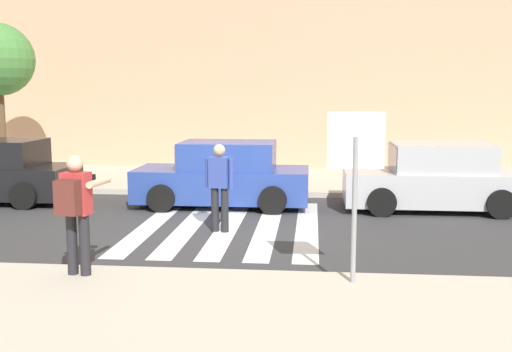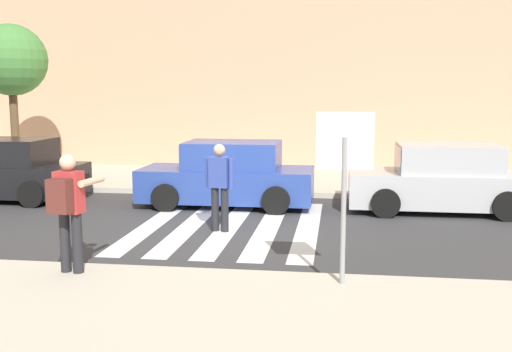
# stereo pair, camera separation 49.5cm
# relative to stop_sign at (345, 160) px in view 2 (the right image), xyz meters

# --- Properties ---
(ground_plane) EXTENTS (120.00, 120.00, 0.00)m
(ground_plane) POSITION_rel_stop_sign_xyz_m (-2.27, 3.62, -1.84)
(ground_plane) COLOR #38383A
(sidewalk_far) EXTENTS (60.00, 4.80, 0.14)m
(sidewalk_far) POSITION_rel_stop_sign_xyz_m (-2.27, 9.62, -1.77)
(sidewalk_far) COLOR beige
(sidewalk_far) RESTS_ON ground
(building_facade_far) EXTENTS (56.00, 4.00, 7.89)m
(building_facade_far) POSITION_rel_stop_sign_xyz_m (-2.27, 14.02, 2.11)
(building_facade_far) COLOR tan
(building_facade_far) RESTS_ON ground
(crosswalk_stripe_0) EXTENTS (0.44, 5.20, 0.01)m
(crosswalk_stripe_0) POSITION_rel_stop_sign_xyz_m (-3.87, 3.82, -1.83)
(crosswalk_stripe_0) COLOR silver
(crosswalk_stripe_0) RESTS_ON ground
(crosswalk_stripe_1) EXTENTS (0.44, 5.20, 0.01)m
(crosswalk_stripe_1) POSITION_rel_stop_sign_xyz_m (-3.07, 3.82, -1.83)
(crosswalk_stripe_1) COLOR silver
(crosswalk_stripe_1) RESTS_ON ground
(crosswalk_stripe_2) EXTENTS (0.44, 5.20, 0.01)m
(crosswalk_stripe_2) POSITION_rel_stop_sign_xyz_m (-2.27, 3.82, -1.83)
(crosswalk_stripe_2) COLOR silver
(crosswalk_stripe_2) RESTS_ON ground
(crosswalk_stripe_3) EXTENTS (0.44, 5.20, 0.01)m
(crosswalk_stripe_3) POSITION_rel_stop_sign_xyz_m (-1.47, 3.82, -1.83)
(crosswalk_stripe_3) COLOR silver
(crosswalk_stripe_3) RESTS_ON ground
(crosswalk_stripe_4) EXTENTS (0.44, 5.20, 0.01)m
(crosswalk_stripe_4) POSITION_rel_stop_sign_xyz_m (-0.67, 3.82, -1.83)
(crosswalk_stripe_4) COLOR silver
(crosswalk_stripe_4) RESTS_ON ground
(stop_sign) EXTENTS (0.76, 0.08, 2.34)m
(stop_sign) POSITION_rel_stop_sign_xyz_m (0.00, 0.00, 0.00)
(stop_sign) COLOR gray
(stop_sign) RESTS_ON sidewalk_near
(photographer_with_backpack) EXTENTS (0.65, 0.89, 1.72)m
(photographer_with_backpack) POSITION_rel_stop_sign_xyz_m (-3.88, -0.06, -0.67)
(photographer_with_backpack) COLOR #232328
(photographer_with_backpack) RESTS_ON sidewalk_near
(pedestrian_crossing) EXTENTS (0.57, 0.31, 1.72)m
(pedestrian_crossing) POSITION_rel_stop_sign_xyz_m (-2.37, 3.31, -0.86)
(pedestrian_crossing) COLOR #232328
(pedestrian_crossing) RESTS_ON ground
(parked_car_black) EXTENTS (4.10, 1.92, 1.55)m
(parked_car_black) POSITION_rel_stop_sign_xyz_m (-8.48, 5.92, -1.11)
(parked_car_black) COLOR black
(parked_car_black) RESTS_ON ground
(parked_car_blue) EXTENTS (4.10, 1.92, 1.55)m
(parked_car_blue) POSITION_rel_stop_sign_xyz_m (-2.68, 5.92, -1.11)
(parked_car_blue) COLOR #284293
(parked_car_blue) RESTS_ON ground
(parked_car_silver) EXTENTS (4.10, 1.92, 1.55)m
(parked_car_silver) POSITION_rel_stop_sign_xyz_m (2.26, 5.92, -1.11)
(parked_car_silver) COLOR #B7BABF
(parked_car_silver) RESTS_ON ground
(street_tree_west) EXTENTS (2.08, 2.08, 4.53)m
(street_tree_west) POSITION_rel_stop_sign_xyz_m (-9.60, 8.58, 1.75)
(street_tree_west) COLOR brown
(street_tree_west) RESTS_ON sidewalk_far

